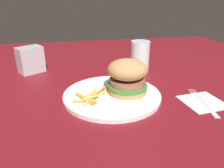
{
  "coord_description": "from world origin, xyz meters",
  "views": [
    {
      "loc": [
        0.12,
        0.58,
        0.29
      ],
      "look_at": [
        0.01,
        0.02,
        0.04
      ],
      "focal_mm": 34.27,
      "sensor_mm": 36.0,
      "label": 1
    }
  ],
  "objects_px": {
    "fork": "(203,101)",
    "drink_glass": "(140,59)",
    "napkin_dispenser": "(31,60)",
    "plate": "(112,95)",
    "fries_pile": "(90,97)",
    "napkin": "(203,102)",
    "sandwich": "(127,76)"
  },
  "relations": [
    {
      "from": "fork",
      "to": "fries_pile",
      "type": "bearing_deg",
      "value": -10.92
    },
    {
      "from": "fork",
      "to": "drink_glass",
      "type": "xyz_separation_m",
      "value": [
        0.1,
        -0.28,
        0.05
      ]
    },
    {
      "from": "drink_glass",
      "to": "napkin_dispenser",
      "type": "xyz_separation_m",
      "value": [
        0.41,
        -0.07,
        -0.0
      ]
    },
    {
      "from": "napkin",
      "to": "drink_glass",
      "type": "bearing_deg",
      "value": -70.49
    },
    {
      "from": "plate",
      "to": "drink_glass",
      "type": "distance_m",
      "value": 0.25
    },
    {
      "from": "drink_glass",
      "to": "napkin",
      "type": "bearing_deg",
      "value": 109.51
    },
    {
      "from": "fries_pile",
      "to": "fork",
      "type": "xyz_separation_m",
      "value": [
        -0.31,
        0.06,
        -0.01
      ]
    },
    {
      "from": "fork",
      "to": "drink_glass",
      "type": "relative_size",
      "value": 1.45
    },
    {
      "from": "fries_pile",
      "to": "napkin_dispenser",
      "type": "bearing_deg",
      "value": -55.74
    },
    {
      "from": "sandwich",
      "to": "napkin",
      "type": "bearing_deg",
      "value": 157.45
    },
    {
      "from": "fork",
      "to": "napkin_dispenser",
      "type": "relative_size",
      "value": 1.75
    },
    {
      "from": "fries_pile",
      "to": "drink_glass",
      "type": "relative_size",
      "value": 0.98
    },
    {
      "from": "plate",
      "to": "sandwich",
      "type": "relative_size",
      "value": 2.41
    },
    {
      "from": "plate",
      "to": "napkin_dispenser",
      "type": "height_order",
      "value": "napkin_dispenser"
    },
    {
      "from": "fries_pile",
      "to": "napkin_dispenser",
      "type": "xyz_separation_m",
      "value": [
        0.2,
        -0.29,
        0.03
      ]
    },
    {
      "from": "napkin",
      "to": "drink_glass",
      "type": "relative_size",
      "value": 0.92
    },
    {
      "from": "plate",
      "to": "drink_glass",
      "type": "height_order",
      "value": "drink_glass"
    },
    {
      "from": "fries_pile",
      "to": "fork",
      "type": "height_order",
      "value": "fries_pile"
    },
    {
      "from": "plate",
      "to": "fork",
      "type": "bearing_deg",
      "value": 162.14
    },
    {
      "from": "fries_pile",
      "to": "napkin",
      "type": "xyz_separation_m",
      "value": [
        -0.31,
        0.06,
        -0.02
      ]
    },
    {
      "from": "fork",
      "to": "napkin",
      "type": "bearing_deg",
      "value": 81.58
    },
    {
      "from": "fork",
      "to": "napkin_dispenser",
      "type": "bearing_deg",
      "value": -34.55
    },
    {
      "from": "fries_pile",
      "to": "napkin",
      "type": "distance_m",
      "value": 0.32
    },
    {
      "from": "fries_pile",
      "to": "napkin_dispenser",
      "type": "height_order",
      "value": "napkin_dispenser"
    },
    {
      "from": "drink_glass",
      "to": "napkin_dispenser",
      "type": "bearing_deg",
      "value": -10.1
    },
    {
      "from": "plate",
      "to": "drink_glass",
      "type": "xyz_separation_m",
      "value": [
        -0.15,
        -0.2,
        0.05
      ]
    },
    {
      "from": "napkin",
      "to": "napkin_dispenser",
      "type": "relative_size",
      "value": 1.11
    },
    {
      "from": "plate",
      "to": "sandwich",
      "type": "distance_m",
      "value": 0.07
    },
    {
      "from": "napkin",
      "to": "fork",
      "type": "xyz_separation_m",
      "value": [
        -0.0,
        -0.0,
        0.0
      ]
    },
    {
      "from": "napkin_dispenser",
      "to": "plate",
      "type": "bearing_deg",
      "value": -77.98
    },
    {
      "from": "sandwich",
      "to": "fork",
      "type": "relative_size",
      "value": 0.69
    },
    {
      "from": "sandwich",
      "to": "napkin",
      "type": "xyz_separation_m",
      "value": [
        -0.2,
        0.08,
        -0.06
      ]
    }
  ]
}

